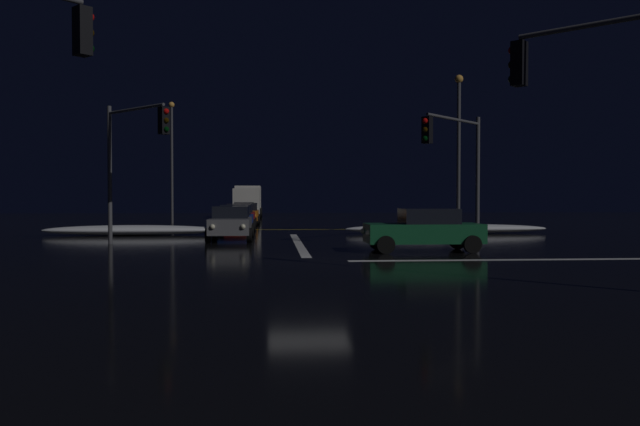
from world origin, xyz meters
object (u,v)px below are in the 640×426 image
streetlamp_right_near (459,142)px  traffic_signal_nw (132,147)px  box_truck (248,200)px  traffic_signal_ne (456,153)px  sedan_green_crossing (424,230)px  streetlamp_left_far (172,154)px  sedan_gray (231,223)px  sedan_red (240,216)px  traffic_signal_se (639,91)px  sedan_silver (244,211)px  sedan_orange (246,213)px  sedan_blue (236,219)px

streetlamp_right_near → traffic_signal_nw: bearing=-157.6°
box_truck → traffic_signal_ne: bearing=-73.9°
sedan_green_crossing → streetlamp_left_far: (-13.14, 25.97, 4.51)m
streetlamp_right_near → sedan_gray: bearing=-164.5°
sedan_gray → sedan_green_crossing: size_ratio=1.00×
sedan_red → traffic_signal_ne: (9.77, -14.47, 3.06)m
sedan_green_crossing → streetlamp_left_far: size_ratio=0.47×
streetlamp_right_near → box_truck: bearing=113.2°
sedan_gray → traffic_signal_nw: traffic_signal_nw is taller
box_truck → traffic_signal_se: traffic_signal_se is taller
sedan_silver → streetlamp_right_near: (12.15, -20.27, 4.10)m
sedan_orange → streetlamp_right_near: size_ratio=0.51×
sedan_orange → sedan_green_crossing: 24.70m
box_truck → sedan_red: bearing=-89.2°
sedan_orange → sedan_blue: bearing=-90.3°
sedan_red → traffic_signal_se: 29.54m
sedan_silver → sedan_green_crossing: 31.24m
sedan_red → traffic_signal_nw: 15.09m
sedan_orange → traffic_signal_nw: traffic_signal_nw is taller
sedan_blue → sedan_silver: size_ratio=1.00×
sedan_green_crossing → streetlamp_left_far: bearing=116.8°
traffic_signal_nw → sedan_silver: bearing=82.8°
sedan_blue → sedan_orange: size_ratio=1.00×
sedan_red → traffic_signal_ne: 17.72m
sedan_red → streetlamp_left_far: bearing=124.4°
sedan_blue → sedan_red: (-0.06, 5.83, 0.00)m
sedan_orange → sedan_silver: (-0.40, 6.68, 0.00)m
sedan_silver → traffic_signal_se: (10.02, -40.07, 3.43)m
sedan_blue → box_truck: box_truck is taller
traffic_signal_nw → streetlamp_left_far: 22.53m
sedan_gray → sedan_orange: same height
traffic_signal_se → streetlamp_right_near: streetlamp_right_near is taller
sedan_orange → traffic_signal_se: bearing=-73.9°
sedan_blue → streetlamp_right_near: 12.67m
box_truck → streetlamp_right_near: 31.01m
sedan_gray → streetlamp_right_near: 12.85m
traffic_signal_se → traffic_signal_nw: traffic_signal_se is taller
sedan_gray → sedan_green_crossing: (7.45, -6.71, 0.00)m
sedan_gray → streetlamp_right_near: bearing=15.5°
streetlamp_left_far → sedan_orange: bearing=-23.0°
streetlamp_left_far → streetlamp_right_near: streetlamp_left_far is taller
sedan_red → traffic_signal_ne: traffic_signal_ne is taller
sedan_red → traffic_signal_se: size_ratio=0.71×
traffic_signal_se → traffic_signal_nw: 18.94m
sedan_silver → box_truck: (0.00, 8.08, 0.91)m
sedan_gray → box_truck: bearing=90.7°
sedan_orange → traffic_signal_se: size_ratio=0.71×
sedan_red → sedan_silver: same height
sedan_gray → sedan_red: 11.13m
sedan_blue → box_truck: (-0.34, 26.30, 0.91)m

